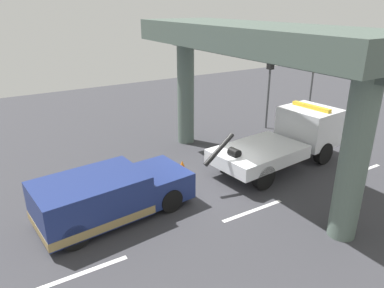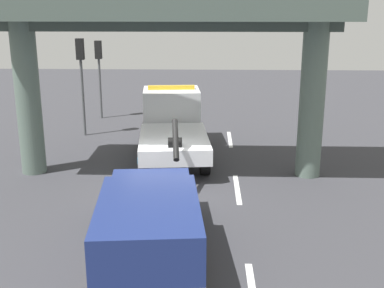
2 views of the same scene
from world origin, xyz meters
The scene contains 9 objects.
ground_plane centered at (0.00, 0.00, -0.05)m, with size 60.00×40.00×0.10m, color #38383D.
lane_stripe_mid centered at (0.00, -2.28, 0.00)m, with size 2.60×0.16×0.01m, color silver.
lane_stripe_east centered at (6.00, -2.28, 0.00)m, with size 2.60×0.16×0.01m, color silver.
tow_truck_white centered at (3.98, 0.08, 1.20)m, with size 7.34×2.96×2.46m.
towed_van_green centered at (-4.40, -0.01, 0.78)m, with size 5.38×2.67×1.58m.
overpass_structure centered at (1.44, 0.00, 5.12)m, with size 3.60×11.54×6.07m.
traffic_light_near centered at (6.52, 4.23, 3.12)m, with size 0.39×0.32×4.28m.
traffic_light_far centered at (10.02, 4.23, 2.89)m, with size 0.39×0.32×3.95m.
traffic_cone_orange centered at (-0.65, 1.54, 0.29)m, with size 0.52×0.52×0.61m.
Camera 2 is at (-14.65, -1.35, 5.65)m, focal length 45.72 mm.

